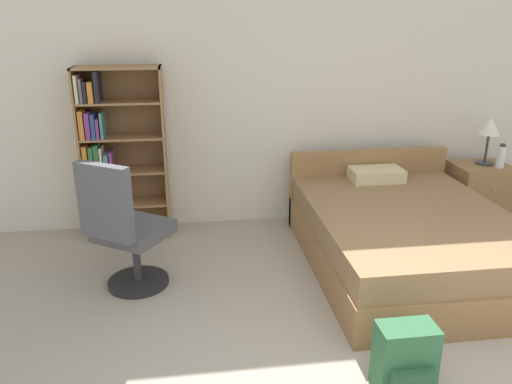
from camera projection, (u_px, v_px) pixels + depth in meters
The scene contains 8 objects.
wall_back at pixel (301, 94), 4.93m from camera, with size 9.00×0.06×2.60m.
bookshelf at pixel (114, 155), 4.64m from camera, with size 0.77×0.32×1.61m.
bed at pixel (404, 235), 4.24m from camera, with size 1.60×2.09×0.77m.
office_chair at pixel (125, 231), 3.75m from camera, with size 0.69×0.72×1.07m.
nightstand at pixel (478, 193), 5.15m from camera, with size 0.55×0.50×0.61m.
table_lamp at pixel (490, 129), 4.96m from camera, with size 0.20×0.20×0.48m.
water_bottle at pixel (501, 157), 4.91m from camera, with size 0.08×0.08×0.24m.
backpack_green at pixel (406, 360), 2.82m from camera, with size 0.33×0.26×0.41m.
Camera 1 is at (-1.12, -1.63, 2.04)m, focal length 35.00 mm.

